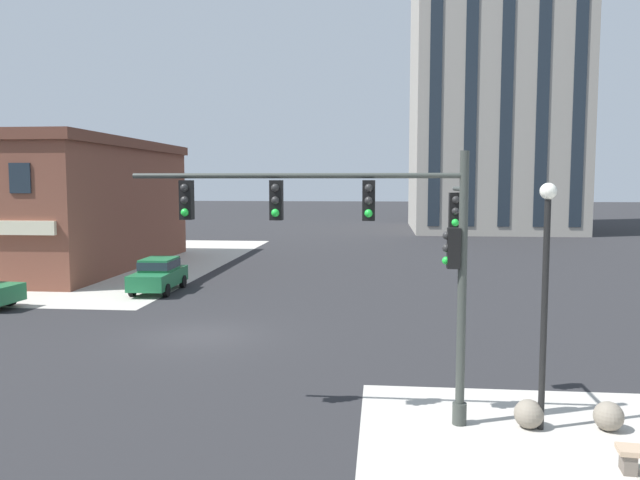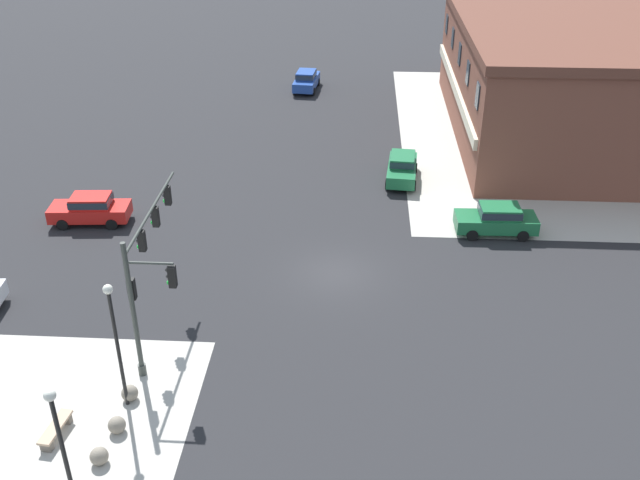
{
  "view_description": "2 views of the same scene",
  "coord_description": "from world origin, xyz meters",
  "px_view_note": "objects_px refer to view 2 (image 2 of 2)",
  "views": [
    {
      "loc": [
        6.45,
        -21.58,
        5.47
      ],
      "look_at": [
        3.82,
        5.06,
        3.01
      ],
      "focal_mm": 35.28,
      "sensor_mm": 36.0,
      "label": 1
    },
    {
      "loc": [
        30.35,
        0.99,
        18.97
      ],
      "look_at": [
        1.98,
        -0.68,
        2.99
      ],
      "focal_mm": 39.96,
      "sensor_mm": 36.0,
      "label": 2
    }
  ],
  "objects_px": {
    "bollard_sphere_curb_b": "(117,425)",
    "car_main_northbound_far": "(306,80)",
    "car_cross_eastbound": "(497,219)",
    "street_lamp_corner_near": "(115,332)",
    "street_lamp_mid_sidewalk": "(63,448)",
    "car_cross_westbound": "(402,167)",
    "bollard_sphere_curb_a": "(130,393)",
    "bollard_sphere_curb_c": "(99,456)",
    "car_main_southbound_far": "(90,208)",
    "bench_near_signal": "(56,429)",
    "traffic_signal_main": "(147,265)"
  },
  "relations": [
    {
      "from": "street_lamp_corner_near",
      "to": "car_main_northbound_far",
      "type": "height_order",
      "value": "street_lamp_corner_near"
    },
    {
      "from": "traffic_signal_main",
      "to": "car_cross_eastbound",
      "type": "relative_size",
      "value": 1.72
    },
    {
      "from": "street_lamp_corner_near",
      "to": "car_cross_eastbound",
      "type": "bearing_deg",
      "value": 132.0
    },
    {
      "from": "bollard_sphere_curb_a",
      "to": "car_cross_westbound",
      "type": "relative_size",
      "value": 0.14
    },
    {
      "from": "bench_near_signal",
      "to": "car_cross_westbound",
      "type": "xyz_separation_m",
      "value": [
        -23.29,
        13.46,
        0.59
      ]
    },
    {
      "from": "traffic_signal_main",
      "to": "car_main_southbound_far",
      "type": "xyz_separation_m",
      "value": [
        -11.08,
        -6.67,
        -3.24
      ]
    },
    {
      "from": "car_main_northbound_far",
      "to": "car_cross_westbound",
      "type": "distance_m",
      "value": 19.93
    },
    {
      "from": "bollard_sphere_curb_b",
      "to": "street_lamp_mid_sidewalk",
      "type": "relative_size",
      "value": 0.11
    },
    {
      "from": "street_lamp_mid_sidewalk",
      "to": "car_main_southbound_far",
      "type": "height_order",
      "value": "street_lamp_mid_sidewalk"
    },
    {
      "from": "bollard_sphere_curb_c",
      "to": "car_cross_eastbound",
      "type": "height_order",
      "value": "car_cross_eastbound"
    },
    {
      "from": "bollard_sphere_curb_a",
      "to": "bollard_sphere_curb_c",
      "type": "bearing_deg",
      "value": -2.06
    },
    {
      "from": "street_lamp_corner_near",
      "to": "car_cross_westbound",
      "type": "height_order",
      "value": "street_lamp_corner_near"
    },
    {
      "from": "car_cross_westbound",
      "to": "bollard_sphere_curb_b",
      "type": "bearing_deg",
      "value": -26.26
    },
    {
      "from": "bollard_sphere_curb_b",
      "to": "street_lamp_mid_sidewalk",
      "type": "xyz_separation_m",
      "value": [
        4.31,
        0.21,
        3.26
      ]
    },
    {
      "from": "car_main_northbound_far",
      "to": "car_main_southbound_far",
      "type": "relative_size",
      "value": 1.0
    },
    {
      "from": "street_lamp_corner_near",
      "to": "street_lamp_mid_sidewalk",
      "type": "bearing_deg",
      "value": 2.84
    },
    {
      "from": "bollard_sphere_curb_b",
      "to": "street_lamp_corner_near",
      "type": "distance_m",
      "value": 3.43
    },
    {
      "from": "car_main_northbound_far",
      "to": "car_cross_westbound",
      "type": "height_order",
      "value": "same"
    },
    {
      "from": "car_cross_eastbound",
      "to": "street_lamp_mid_sidewalk",
      "type": "bearing_deg",
      "value": -38.05
    },
    {
      "from": "car_main_southbound_far",
      "to": "car_cross_eastbound",
      "type": "bearing_deg",
      "value": 90.15
    },
    {
      "from": "bollard_sphere_curb_c",
      "to": "car_main_southbound_far",
      "type": "relative_size",
      "value": 0.14
    },
    {
      "from": "bench_near_signal",
      "to": "car_main_northbound_far",
      "type": "relative_size",
      "value": 0.41
    },
    {
      "from": "bollard_sphere_curb_c",
      "to": "car_main_southbound_far",
      "type": "height_order",
      "value": "car_main_southbound_far"
    },
    {
      "from": "car_main_southbound_far",
      "to": "car_cross_eastbound",
      "type": "distance_m",
      "value": 22.67
    },
    {
      "from": "traffic_signal_main",
      "to": "bollard_sphere_curb_c",
      "type": "distance_m",
      "value": 7.57
    },
    {
      "from": "street_lamp_corner_near",
      "to": "car_main_southbound_far",
      "type": "bearing_deg",
      "value": -156.4
    },
    {
      "from": "bollard_sphere_curb_b",
      "to": "bollard_sphere_curb_c",
      "type": "distance_m",
      "value": 1.53
    },
    {
      "from": "street_lamp_corner_near",
      "to": "car_cross_westbound",
      "type": "distance_m",
      "value": 24.44
    },
    {
      "from": "bench_near_signal",
      "to": "car_main_northbound_far",
      "type": "height_order",
      "value": "car_main_northbound_far"
    },
    {
      "from": "traffic_signal_main",
      "to": "bollard_sphere_curb_b",
      "type": "xyz_separation_m",
      "value": [
        5.0,
        -0.21,
        -3.83
      ]
    },
    {
      "from": "street_lamp_mid_sidewalk",
      "to": "bollard_sphere_curb_b",
      "type": "bearing_deg",
      "value": -177.25
    },
    {
      "from": "street_lamp_mid_sidewalk",
      "to": "car_cross_eastbound",
      "type": "xyz_separation_m",
      "value": [
        -20.44,
        16.0,
        -2.66
      ]
    },
    {
      "from": "bollard_sphere_curb_b",
      "to": "car_cross_westbound",
      "type": "distance_m",
      "value": 25.59
    },
    {
      "from": "bollard_sphere_curb_a",
      "to": "bollard_sphere_curb_b",
      "type": "distance_m",
      "value": 1.72
    },
    {
      "from": "bench_near_signal",
      "to": "car_main_southbound_far",
      "type": "distance_m",
      "value": 16.99
    },
    {
      "from": "bollard_sphere_curb_a",
      "to": "car_main_southbound_far",
      "type": "bearing_deg",
      "value": -155.88
    },
    {
      "from": "bollard_sphere_curb_c",
      "to": "bench_near_signal",
      "type": "xyz_separation_m",
      "value": [
        -1.17,
        -2.0,
        0.0
      ]
    },
    {
      "from": "car_main_northbound_far",
      "to": "bollard_sphere_curb_b",
      "type": "bearing_deg",
      "value": -5.27
    },
    {
      "from": "car_main_northbound_far",
      "to": "bollard_sphere_curb_a",
      "type": "bearing_deg",
      "value": -5.55
    },
    {
      "from": "bench_near_signal",
      "to": "car_main_southbound_far",
      "type": "xyz_separation_m",
      "value": [
        -16.42,
        -4.32,
        0.59
      ]
    },
    {
      "from": "street_lamp_corner_near",
      "to": "street_lamp_mid_sidewalk",
      "type": "relative_size",
      "value": 0.95
    },
    {
      "from": "bollard_sphere_curb_a",
      "to": "street_lamp_mid_sidewalk",
      "type": "bearing_deg",
      "value": 2.28
    },
    {
      "from": "traffic_signal_main",
      "to": "car_main_southbound_far",
      "type": "distance_m",
      "value": 13.33
    },
    {
      "from": "street_lamp_mid_sidewalk",
      "to": "traffic_signal_main",
      "type": "bearing_deg",
      "value": 179.98
    },
    {
      "from": "bollard_sphere_curb_b",
      "to": "car_cross_eastbound",
      "type": "relative_size",
      "value": 0.15
    },
    {
      "from": "bollard_sphere_curb_b",
      "to": "car_main_northbound_far",
      "type": "height_order",
      "value": "car_main_northbound_far"
    },
    {
      "from": "bollard_sphere_curb_a",
      "to": "car_cross_eastbound",
      "type": "height_order",
      "value": "car_cross_eastbound"
    },
    {
      "from": "car_cross_westbound",
      "to": "street_lamp_mid_sidewalk",
      "type": "bearing_deg",
      "value": -22.18
    },
    {
      "from": "bollard_sphere_curb_a",
      "to": "car_main_northbound_far",
      "type": "distance_m",
      "value": 39.87
    },
    {
      "from": "bollard_sphere_curb_b",
      "to": "car_main_southbound_far",
      "type": "height_order",
      "value": "car_main_southbound_far"
    }
  ]
}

